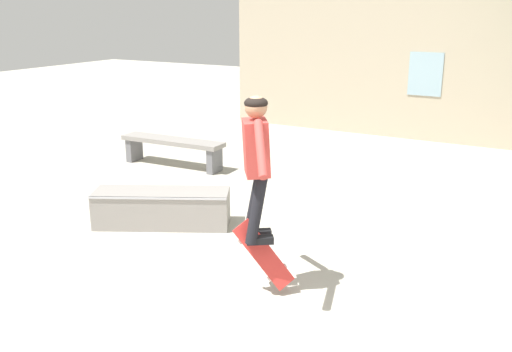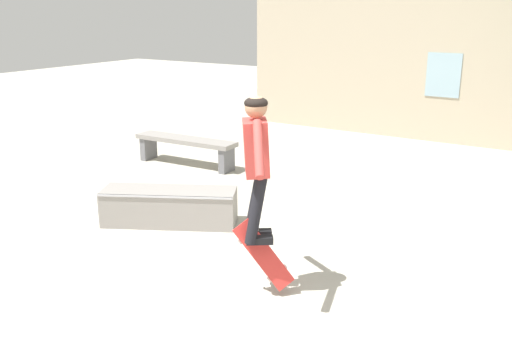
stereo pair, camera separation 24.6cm
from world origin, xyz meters
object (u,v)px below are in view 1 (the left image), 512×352
object	(u,v)px
park_bench	(173,146)
skater	(256,156)
skate_ledge	(162,208)
skateboard_flipping	(264,255)

from	to	relation	value
park_bench	skater	size ratio (longest dim) A/B	1.41
park_bench	skate_ledge	distance (m)	2.91
park_bench	skate_ledge	world-z (taller)	park_bench
skate_ledge	skateboard_flipping	world-z (taller)	skateboard_flipping
park_bench	skate_ledge	xyz separation A→B (m)	(1.65, -2.39, -0.14)
skater	skateboard_flipping	world-z (taller)	skater
skateboard_flipping	park_bench	bearing A→B (deg)	111.95
skate_ledge	skater	bearing A→B (deg)	-54.56
skater	skateboard_flipping	bearing A→B (deg)	-20.13
park_bench	skateboard_flipping	size ratio (longest dim) A/B	2.70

